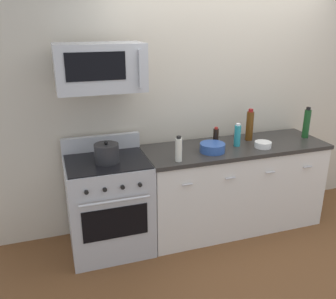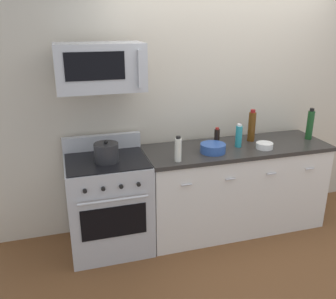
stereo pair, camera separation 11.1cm
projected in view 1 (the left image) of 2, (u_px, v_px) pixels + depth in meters
name	position (u px, v px, depth m)	size (l,w,h in m)	color
ground_plane	(231.00, 224.00, 4.03)	(5.99, 5.99, 0.00)	brown
back_wall	(220.00, 96.00, 3.94)	(4.99, 0.10, 2.70)	beige
counter_unit	(233.00, 186.00, 3.87)	(1.90, 0.66, 0.92)	silver
range_oven	(109.00, 204.00, 3.48)	(0.76, 0.69, 1.07)	#B7BABF
microwave	(100.00, 67.00, 3.08)	(0.74, 0.44, 0.40)	#B7BABF
bottle_vinegar_white	(179.00, 149.00, 3.27)	(0.06, 0.06, 0.24)	silver
bottle_dish_soap	(238.00, 135.00, 3.66)	(0.07, 0.07, 0.24)	teal
bottle_wine_amber	(250.00, 125.00, 3.83)	(0.08, 0.08, 0.34)	#59330F
bottle_soy_sauce_dark	(216.00, 137.00, 3.65)	(0.05, 0.05, 0.20)	black
bottle_wine_green	(307.00, 123.00, 3.91)	(0.07, 0.07, 0.33)	#19471E
bowl_white_ceramic	(263.00, 144.00, 3.65)	(0.17, 0.17, 0.06)	white
bowl_blue_mixing	(212.00, 147.00, 3.52)	(0.25, 0.25, 0.09)	#2D519E
stockpot	(107.00, 153.00, 3.25)	(0.22, 0.22, 0.20)	#262628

